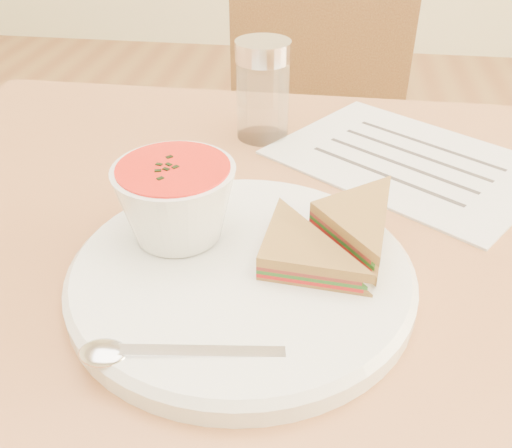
% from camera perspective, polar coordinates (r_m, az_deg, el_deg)
% --- Properties ---
extents(dining_table, '(1.00, 0.70, 0.75)m').
position_cam_1_polar(dining_table, '(0.85, 3.59, -21.47)').
color(dining_table, brown).
rests_on(dining_table, floor).
extents(chair_far, '(0.43, 0.43, 0.84)m').
position_cam_1_polar(chair_far, '(1.20, 3.79, 1.26)').
color(chair_far, brown).
rests_on(chair_far, floor).
extents(plate, '(0.34, 0.34, 0.02)m').
position_cam_1_polar(plate, '(0.50, -1.47, -5.18)').
color(plate, white).
rests_on(plate, dining_table).
extents(soup_bowl, '(0.11, 0.11, 0.07)m').
position_cam_1_polar(soup_bowl, '(0.51, -7.96, 1.87)').
color(soup_bowl, white).
rests_on(soup_bowl, plate).
extents(sandwich_half_a, '(0.10, 0.10, 0.03)m').
position_cam_1_polar(sandwich_half_a, '(0.47, 0.01, -4.82)').
color(sandwich_half_a, '#A17738').
rests_on(sandwich_half_a, plate).
extents(sandwich_half_b, '(0.13, 0.13, 0.03)m').
position_cam_1_polar(sandwich_half_b, '(0.52, 5.35, 0.83)').
color(sandwich_half_b, '#A17738').
rests_on(sandwich_half_b, plate).
extents(spoon, '(0.18, 0.06, 0.01)m').
position_cam_1_polar(spoon, '(0.42, -7.82, -12.62)').
color(spoon, silver).
rests_on(spoon, plate).
extents(paper_menu, '(0.37, 0.35, 0.00)m').
position_cam_1_polar(paper_menu, '(0.71, 14.90, 6.18)').
color(paper_menu, silver).
rests_on(paper_menu, dining_table).
extents(condiment_shaker, '(0.07, 0.07, 0.12)m').
position_cam_1_polar(condiment_shaker, '(0.73, 0.68, 13.20)').
color(condiment_shaker, silver).
rests_on(condiment_shaker, dining_table).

